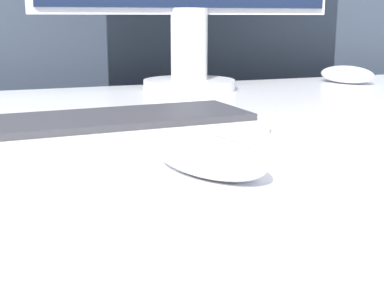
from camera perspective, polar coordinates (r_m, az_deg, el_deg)
partition_panel at (r=1.22m, az=-13.86°, el=6.82°), size 5.00×0.03×1.48m
computer_mouse_near at (r=0.47m, az=1.60°, el=-1.25°), size 0.10×0.14×0.04m
keyboard at (r=0.63m, az=-11.36°, el=1.72°), size 0.42×0.16×0.02m
computer_mouse_far at (r=1.18m, az=16.20°, el=7.13°), size 0.11×0.14×0.04m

